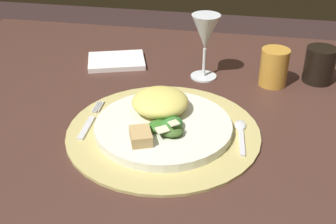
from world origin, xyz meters
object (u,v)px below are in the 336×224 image
at_px(dark_tumbler, 320,65).
at_px(fork, 90,121).
at_px(amber_tumbler, 274,67).
at_px(spoon, 241,131).
at_px(wine_glass, 205,34).
at_px(dining_table, 190,167).
at_px(napkin, 116,61).
at_px(dinner_plate, 163,127).

bearing_deg(dark_tumbler, fork, -148.29).
bearing_deg(amber_tumbler, fork, -145.21).
distance_m(spoon, wine_glass, 0.29).
distance_m(fork, spoon, 0.31).
height_order(dining_table, napkin, napkin).
distance_m(fork, amber_tumbler, 0.45).
distance_m(spoon, amber_tumbler, 0.25).
height_order(dinner_plate, wine_glass, wine_glass).
distance_m(fork, dark_tumbler, 0.57).
height_order(napkin, amber_tumbler, amber_tumbler).
distance_m(dinner_plate, napkin, 0.36).
height_order(napkin, dark_tumbler, dark_tumbler).
relative_size(dining_table, amber_tumbler, 16.00).
bearing_deg(fork, napkin, 96.54).
bearing_deg(dinner_plate, spoon, 8.29).
bearing_deg(dinner_plate, amber_tumbler, 50.35).
relative_size(dining_table, dinner_plate, 5.26).
bearing_deg(fork, dinner_plate, -1.30).
bearing_deg(amber_tumbler, dark_tumbler, 19.58).
relative_size(dining_table, wine_glass, 8.97).
height_order(dinner_plate, fork, dinner_plate).
xyz_separation_m(spoon, wine_glass, (-0.10, 0.25, 0.10)).
bearing_deg(spoon, amber_tumbler, 74.98).
distance_m(dining_table, napkin, 0.37).
bearing_deg(amber_tumbler, wine_glass, 177.38).
bearing_deg(spoon, dinner_plate, -171.71).
bearing_deg(dining_table, wine_glass, 90.03).
bearing_deg(napkin, wine_glass, -9.68).
bearing_deg(fork, dining_table, 15.53).
bearing_deg(dinner_plate, wine_glass, 79.74).
bearing_deg(dark_tumbler, dining_table, -139.04).
relative_size(fork, amber_tumbler, 1.70).
relative_size(napkin, wine_glass, 0.92).
height_order(wine_glass, dark_tumbler, wine_glass).
relative_size(wine_glass, amber_tumbler, 1.78).
distance_m(dining_table, dinner_plate, 0.16).
distance_m(dinner_plate, fork, 0.16).
bearing_deg(dining_table, spoon, -20.06).
distance_m(napkin, wine_glass, 0.27).
bearing_deg(wine_glass, napkin, 170.32).
height_order(amber_tumbler, dark_tumbler, amber_tumbler).
relative_size(dinner_plate, napkin, 1.86).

